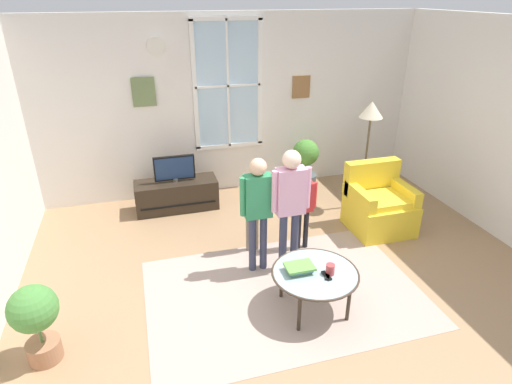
{
  "coord_description": "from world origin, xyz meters",
  "views": [
    {
      "loc": [
        -1.43,
        -3.35,
        2.9
      ],
      "look_at": [
        -0.29,
        0.6,
        0.95
      ],
      "focal_mm": 29.87,
      "sensor_mm": 36.0,
      "label": 1
    }
  ],
  "objects_px": {
    "book_stack": "(299,268)",
    "person_blue_shirt": "(252,203)",
    "remote_near_cup": "(327,275)",
    "floor_lamp": "(370,120)",
    "coffee_table": "(315,274)",
    "remote_near_books": "(326,276)",
    "potted_plant_corner": "(35,317)",
    "television": "(174,168)",
    "potted_plant_by_window": "(305,163)",
    "person_pink_shirt": "(290,198)",
    "person_red_shirt": "(304,202)",
    "tv_stand": "(177,195)",
    "armchair": "(379,206)",
    "cup": "(330,269)",
    "person_green_shirt": "(258,203)"
  },
  "relations": [
    {
      "from": "book_stack",
      "to": "person_blue_shirt",
      "type": "relative_size",
      "value": 0.27
    },
    {
      "from": "remote_near_cup",
      "to": "floor_lamp",
      "type": "bearing_deg",
      "value": 53.39
    },
    {
      "from": "coffee_table",
      "to": "book_stack",
      "type": "bearing_deg",
      "value": 161.02
    },
    {
      "from": "remote_near_books",
      "to": "potted_plant_corner",
      "type": "height_order",
      "value": "potted_plant_corner"
    },
    {
      "from": "television",
      "to": "potted_plant_by_window",
      "type": "bearing_deg",
      "value": 2.43
    },
    {
      "from": "coffee_table",
      "to": "person_pink_shirt",
      "type": "distance_m",
      "value": 0.86
    },
    {
      "from": "floor_lamp",
      "to": "person_red_shirt",
      "type": "bearing_deg",
      "value": -146.94
    },
    {
      "from": "person_pink_shirt",
      "to": "remote_near_books",
      "type": "bearing_deg",
      "value": -83.64
    },
    {
      "from": "tv_stand",
      "to": "potted_plant_corner",
      "type": "distance_m",
      "value": 2.92
    },
    {
      "from": "armchair",
      "to": "cup",
      "type": "bearing_deg",
      "value": -135.04
    },
    {
      "from": "coffee_table",
      "to": "cup",
      "type": "bearing_deg",
      "value": -26.57
    },
    {
      "from": "person_pink_shirt",
      "to": "potted_plant_by_window",
      "type": "distance_m",
      "value": 2.22
    },
    {
      "from": "tv_stand",
      "to": "potted_plant_by_window",
      "type": "xyz_separation_m",
      "value": [
        2.02,
        0.08,
        0.24
      ]
    },
    {
      "from": "television",
      "to": "cup",
      "type": "height_order",
      "value": "television"
    },
    {
      "from": "television",
      "to": "person_green_shirt",
      "type": "relative_size",
      "value": 0.42
    },
    {
      "from": "person_pink_shirt",
      "to": "potted_plant_by_window",
      "type": "xyz_separation_m",
      "value": [
        0.98,
        1.95,
        -0.44
      ]
    },
    {
      "from": "tv_stand",
      "to": "person_pink_shirt",
      "type": "relative_size",
      "value": 0.81
    },
    {
      "from": "person_red_shirt",
      "to": "potted_plant_corner",
      "type": "xyz_separation_m",
      "value": [
        -2.79,
        -1.05,
        -0.18
      ]
    },
    {
      "from": "coffee_table",
      "to": "floor_lamp",
      "type": "height_order",
      "value": "floor_lamp"
    },
    {
      "from": "cup",
      "to": "remote_near_cup",
      "type": "relative_size",
      "value": 0.76
    },
    {
      "from": "person_red_shirt",
      "to": "floor_lamp",
      "type": "height_order",
      "value": "floor_lamp"
    },
    {
      "from": "television",
      "to": "cup",
      "type": "relative_size",
      "value": 5.38
    },
    {
      "from": "cup",
      "to": "book_stack",
      "type": "bearing_deg",
      "value": 157.42
    },
    {
      "from": "tv_stand",
      "to": "armchair",
      "type": "relative_size",
      "value": 1.34
    },
    {
      "from": "armchair",
      "to": "person_blue_shirt",
      "type": "distance_m",
      "value": 1.78
    },
    {
      "from": "tv_stand",
      "to": "person_red_shirt",
      "type": "xyz_separation_m",
      "value": [
        1.36,
        -1.49,
        0.42
      ]
    },
    {
      "from": "person_pink_shirt",
      "to": "potted_plant_corner",
      "type": "bearing_deg",
      "value": -164.78
    },
    {
      "from": "remote_near_cup",
      "to": "person_blue_shirt",
      "type": "xyz_separation_m",
      "value": [
        -0.39,
        1.29,
        0.19
      ]
    },
    {
      "from": "tv_stand",
      "to": "person_pink_shirt",
      "type": "xyz_separation_m",
      "value": [
        1.05,
        -1.86,
        0.69
      ]
    },
    {
      "from": "person_blue_shirt",
      "to": "television",
      "type": "bearing_deg",
      "value": 119.17
    },
    {
      "from": "coffee_table",
      "to": "potted_plant_by_window",
      "type": "relative_size",
      "value": 1.02
    },
    {
      "from": "coffee_table",
      "to": "person_pink_shirt",
      "type": "xyz_separation_m",
      "value": [
        -0.01,
        0.71,
        0.49
      ]
    },
    {
      "from": "remote_near_cup",
      "to": "potted_plant_by_window",
      "type": "xyz_separation_m",
      "value": [
        0.88,
        2.74,
        0.01
      ]
    },
    {
      "from": "remote_near_cup",
      "to": "person_pink_shirt",
      "type": "relative_size",
      "value": 0.1
    },
    {
      "from": "cup",
      "to": "armchair",
      "type": "bearing_deg",
      "value": 44.96
    },
    {
      "from": "person_blue_shirt",
      "to": "potted_plant_by_window",
      "type": "relative_size",
      "value": 1.21
    },
    {
      "from": "tv_stand",
      "to": "floor_lamp",
      "type": "xyz_separation_m",
      "value": [
        2.63,
        -0.67,
        1.09
      ]
    },
    {
      "from": "coffee_table",
      "to": "book_stack",
      "type": "height_order",
      "value": "book_stack"
    },
    {
      "from": "remote_near_books",
      "to": "person_blue_shirt",
      "type": "relative_size",
      "value": 0.14
    },
    {
      "from": "cup",
      "to": "person_blue_shirt",
      "type": "bearing_deg",
      "value": 108.48
    },
    {
      "from": "person_red_shirt",
      "to": "person_green_shirt",
      "type": "height_order",
      "value": "person_green_shirt"
    },
    {
      "from": "armchair",
      "to": "person_red_shirt",
      "type": "relative_size",
      "value": 0.85
    },
    {
      "from": "armchair",
      "to": "book_stack",
      "type": "distance_m",
      "value": 2.02
    },
    {
      "from": "television",
      "to": "person_red_shirt",
      "type": "relative_size",
      "value": 0.56
    },
    {
      "from": "book_stack",
      "to": "cup",
      "type": "distance_m",
      "value": 0.29
    },
    {
      "from": "television",
      "to": "floor_lamp",
      "type": "bearing_deg",
      "value": -14.16
    },
    {
      "from": "remote_near_cup",
      "to": "person_green_shirt",
      "type": "xyz_separation_m",
      "value": [
        -0.43,
        0.89,
        0.4
      ]
    },
    {
      "from": "person_green_shirt",
      "to": "potted_plant_corner",
      "type": "xyz_separation_m",
      "value": [
        -2.14,
        -0.77,
        -0.39
      ]
    },
    {
      "from": "person_pink_shirt",
      "to": "potted_plant_corner",
      "type": "xyz_separation_m",
      "value": [
        -2.47,
        -0.67,
        -0.44
      ]
    },
    {
      "from": "television",
      "to": "armchair",
      "type": "height_order",
      "value": "armchair"
    }
  ]
}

